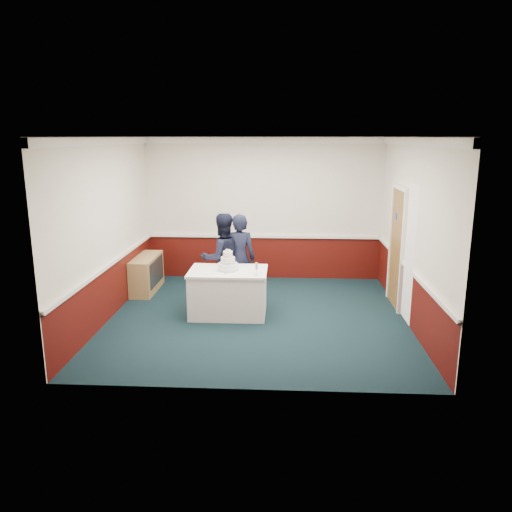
# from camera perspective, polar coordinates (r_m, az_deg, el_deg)

# --- Properties ---
(ground) EXTENTS (5.00, 5.00, 0.00)m
(ground) POSITION_cam_1_polar(r_m,az_deg,el_deg) (8.57, 0.15, -7.01)
(ground) COLOR black
(ground) RESTS_ON ground
(room_shell) EXTENTS (5.00, 5.00, 3.00)m
(room_shell) POSITION_cam_1_polar(r_m,az_deg,el_deg) (8.70, 0.89, 6.64)
(room_shell) COLOR silver
(room_shell) RESTS_ON ground
(sideboard) EXTENTS (0.41, 1.20, 0.70)m
(sideboard) POSITION_cam_1_polar(r_m,az_deg,el_deg) (10.15, -12.38, -1.99)
(sideboard) COLOR tan
(sideboard) RESTS_ON ground
(cake_table) EXTENTS (1.32, 0.92, 0.79)m
(cake_table) POSITION_cam_1_polar(r_m,az_deg,el_deg) (8.61, -3.18, -4.13)
(cake_table) COLOR white
(cake_table) RESTS_ON ground
(wedding_cake) EXTENTS (0.35, 0.35, 0.36)m
(wedding_cake) POSITION_cam_1_polar(r_m,az_deg,el_deg) (8.47, -3.23, -0.91)
(wedding_cake) COLOR white
(wedding_cake) RESTS_ON cake_table
(cake_knife) EXTENTS (0.06, 0.22, 0.00)m
(cake_knife) POSITION_cam_1_polar(r_m,az_deg,el_deg) (8.31, -3.58, -1.97)
(cake_knife) COLOR silver
(cake_knife) RESTS_ON cake_table
(champagne_flute) EXTENTS (0.05, 0.05, 0.21)m
(champagne_flute) POSITION_cam_1_polar(r_m,az_deg,el_deg) (8.15, 0.05, -1.26)
(champagne_flute) COLOR silver
(champagne_flute) RESTS_ON cake_table
(person_man) EXTENTS (1.00, 0.92, 1.66)m
(person_man) POSITION_cam_1_polar(r_m,az_deg,el_deg) (9.16, -3.87, -0.26)
(person_man) COLOR black
(person_man) RESTS_ON ground
(person_woman) EXTENTS (0.64, 0.45, 1.66)m
(person_woman) POSITION_cam_1_polar(r_m,az_deg,el_deg) (9.14, -1.95, -0.29)
(person_woman) COLOR black
(person_woman) RESTS_ON ground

